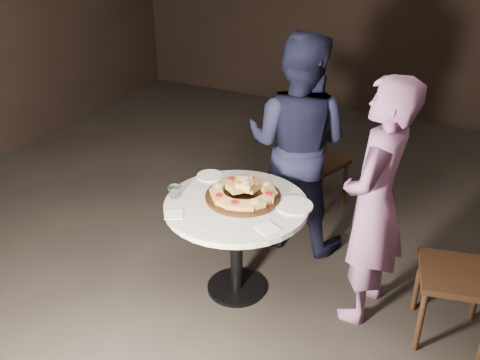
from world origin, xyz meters
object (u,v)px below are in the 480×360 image
Objects in this scene: table at (236,220)px; chair_right at (477,268)px; water_glass at (175,192)px; focaccia_pile at (243,191)px; diner_navy at (297,144)px; serving_board at (243,196)px; chair_far at (312,157)px; diner_teal at (374,205)px.

table is 1.27× the size of chair_right.
water_glass reaches higher than table.
diner_navy is (0.10, 0.64, 0.07)m from focaccia_pile.
chair_far is at bearing 86.29° from serving_board.
focaccia_pile is 1.37m from chair_right.
chair_far is (0.07, 1.07, -0.23)m from focaccia_pile.
serving_board is 0.56× the size of chair_far.
table is at bearing 105.58° from chair_far.
chair_right is at bearing 9.97° from water_glass.
diner_teal reaches higher than chair_right.
chair_far is (0.07, 1.08, -0.19)m from serving_board.
table is 1.33× the size of chair_far.
focaccia_pile reaches higher than serving_board.
chair_far reaches higher than table.
chair_right is 0.57× the size of diner_teal.
chair_far is 0.53× the size of diner_navy.
chair_right is 0.64m from diner_teal.
diner_navy is at bearing 60.16° from water_glass.
table is 0.73× the size of diner_teal.
diner_navy is (0.47, 0.82, 0.08)m from water_glass.
focaccia_pile is 0.41m from water_glass.
table is 2.63× the size of focaccia_pile.
focaccia_pile is at bearing -77.61° from diner_teal.
diner_navy is (0.10, 0.64, 0.11)m from serving_board.
diner_navy reaches higher than serving_board.
diner_navy reaches higher than focaccia_pile.
diner_teal is (1.14, 0.28, 0.06)m from water_glass.
water_glass is at bearing -92.14° from chair_right.
chair_right is at bearing 162.84° from chair_far.
diner_navy reaches higher than chair_right.
diner_teal is (-0.58, -0.02, 0.25)m from chair_right.
focaccia_pile is 0.77m from diner_teal.
focaccia_pile is 0.65m from diner_navy.
table is at bearing 16.42° from water_glass.
chair_right is 0.55× the size of diner_navy.
chair_far is 0.53m from diner_navy.
focaccia_pile is 0.28× the size of diner_teal.
serving_board is 0.04m from focaccia_pile.
chair_right is (1.28, -0.95, 0.02)m from chair_far.
water_glass is (-0.37, -0.18, 0.03)m from serving_board.
serving_board is 0.54× the size of chair_right.
chair_far is at bearing 86.28° from focaccia_pile.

